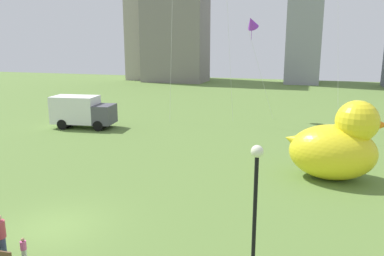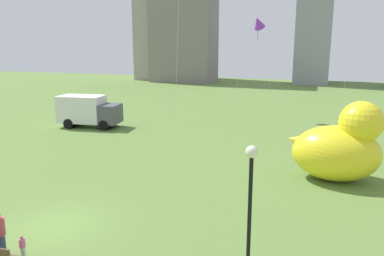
# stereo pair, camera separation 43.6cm
# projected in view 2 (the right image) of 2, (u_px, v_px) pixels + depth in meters

# --- Properties ---
(ground_plane) EXTENTS (140.00, 140.00, 0.00)m
(ground_plane) POSITION_uv_depth(u_px,v_px,m) (55.00, 226.00, 15.87)
(ground_plane) COLOR olive
(person_child) EXTENTS (0.21, 0.21, 0.85)m
(person_child) POSITION_uv_depth(u_px,v_px,m) (22.00, 246.00, 13.40)
(person_child) COLOR silver
(person_child) RESTS_ON ground
(giant_inflatable_duck) EXTENTS (5.43, 3.48, 4.50)m
(giant_inflatable_duck) POSITION_uv_depth(u_px,v_px,m) (340.00, 147.00, 20.78)
(giant_inflatable_duck) COLOR yellow
(giant_inflatable_duck) RESTS_ON ground
(lamppost) EXTENTS (0.36, 0.36, 4.69)m
(lamppost) POSITION_uv_depth(u_px,v_px,m) (250.00, 196.00, 10.88)
(lamppost) COLOR black
(lamppost) RESTS_ON ground
(box_truck) EXTENTS (5.75, 3.00, 2.85)m
(box_truck) POSITION_uv_depth(u_px,v_px,m) (88.00, 111.00, 34.27)
(box_truck) COLOR white
(box_truck) RESTS_ON ground
(city_skyline) EXTENTS (69.37, 16.07, 36.41)m
(city_skyline) POSITION_uv_depth(u_px,v_px,m) (289.00, 1.00, 69.11)
(city_skyline) COLOR #9E938C
(city_skyline) RESTS_ON ground
(kite_purple) EXTENTS (3.29, 3.42, 10.20)m
(kite_purple) POSITION_uv_depth(u_px,v_px,m) (258.00, 23.00, 36.93)
(kite_purple) COLOR silver
(kite_purple) RESTS_ON ground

